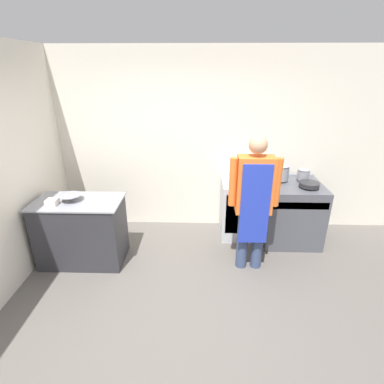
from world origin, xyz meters
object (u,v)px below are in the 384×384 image
Objects in this scene: fridge_unit at (240,208)px; person_cook at (254,198)px; mixing_bowl at (71,198)px; stock_pot at (280,172)px; saute_pan at (309,184)px; stove at (290,212)px; plastic_tub at (52,202)px; sauce_pot at (304,174)px.

person_cook is (0.02, -0.83, 0.54)m from fridge_unit.
mixing_bowl is 2.86m from stock_pot.
stove is at bearing 140.16° from saute_pan.
person_cook reaches higher than fridge_unit.
plastic_tub is 3.33m from saute_pan.
plastic_tub is 3.39m from sauce_pot.
mixing_bowl is at bearing -166.25° from sauce_pot.
person_cook is at bearing -145.77° from saute_pan.
saute_pan is at bearing -38.38° from stock_pot.
plastic_tub is at bearing -169.31° from saute_pan.
person_cook is 6.28× the size of mixing_bowl.
fridge_unit is 5.02× the size of sauce_pot.
person_cook is 0.99m from stock_pot.
sauce_pot is at bearing 90.00° from saute_pan.
sauce_pot reaches higher than fridge_unit.
sauce_pot reaches higher than plastic_tub.
sauce_pot is at bearing 44.98° from person_cook.
person_cook reaches higher than stove.
saute_pan is (3.10, 0.49, 0.02)m from mixing_bowl.
sauce_pot is at bearing 40.32° from stove.
fridge_unit is 2.39m from mixing_bowl.
stove is 3.32× the size of saute_pan.
sauce_pot is (3.10, 0.76, 0.08)m from mixing_bowl.
person_cook is at bearing -120.86° from stock_pot.
stove is 0.58m from sauce_pot.
plastic_tub is (-2.39, -0.87, 0.47)m from fridge_unit.
saute_pan is 1.57× the size of sauce_pot.
fridge_unit is 3.15× the size of mixing_bowl.
stove is at bearing 11.94° from mixing_bowl.
stock_pot is at bearing 142.97° from stove.
plastic_tub reaches higher than fridge_unit.
stock_pot reaches higher than plastic_tub.
plastic_tub is (-0.17, -0.13, -0.00)m from mixing_bowl.
stove is 6.97× the size of plastic_tub.
person_cook is 1.03m from saute_pan.
stove is at bearing 45.97° from person_cook.
stock_pot is (0.53, 0.02, 0.58)m from fridge_unit.
saute_pan is (3.27, 0.62, 0.03)m from plastic_tub.
stove is 3.23m from plastic_tub.
fridge_unit is 3.18× the size of saute_pan.
sauce_pot is (0.16, 0.14, 0.54)m from stove.
fridge_unit is at bearing 18.34° from mixing_bowl.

